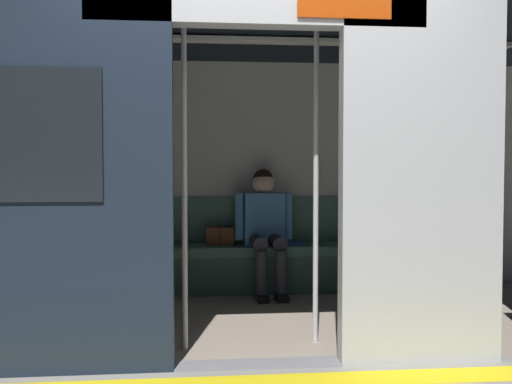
{
  "coord_description": "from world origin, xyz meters",
  "views": [
    {
      "loc": [
        0.38,
        3.64,
        1.21
      ],
      "look_at": [
        -0.11,
        -1.2,
        1.0
      ],
      "focal_mm": 42.94,
      "sensor_mm": 36.0,
      "label": 1
    }
  ],
  "objects_px": {
    "person_seated": "(265,223)",
    "book": "(297,243)",
    "grab_pole_far": "(316,181)",
    "train_car": "(233,123)",
    "bench_seat": "(234,257)",
    "grab_pole_door": "(184,181)",
    "handbag": "(220,236)"
  },
  "relations": [
    {
      "from": "grab_pole_door",
      "to": "train_car",
      "type": "bearing_deg",
      "value": -114.92
    },
    {
      "from": "train_car",
      "to": "grab_pole_door",
      "type": "xyz_separation_m",
      "value": [
        0.37,
        0.8,
        -0.44
      ]
    },
    {
      "from": "bench_seat",
      "to": "handbag",
      "type": "relative_size",
      "value": 11.79
    },
    {
      "from": "grab_pole_door",
      "to": "book",
      "type": "bearing_deg",
      "value": -120.14
    },
    {
      "from": "person_seated",
      "to": "book",
      "type": "distance_m",
      "value": 0.4
    },
    {
      "from": "bench_seat",
      "to": "grab_pole_door",
      "type": "xyz_separation_m",
      "value": [
        0.44,
        1.77,
        0.76
      ]
    },
    {
      "from": "person_seated",
      "to": "grab_pole_far",
      "type": "distance_m",
      "value": 1.71
    },
    {
      "from": "grab_pole_far",
      "to": "grab_pole_door",
      "type": "bearing_deg",
      "value": 4.97
    },
    {
      "from": "bench_seat",
      "to": "book",
      "type": "height_order",
      "value": "book"
    },
    {
      "from": "grab_pole_far",
      "to": "book",
      "type": "bearing_deg",
      "value": -95.57
    },
    {
      "from": "train_car",
      "to": "bench_seat",
      "type": "distance_m",
      "value": 1.55
    },
    {
      "from": "person_seated",
      "to": "book",
      "type": "bearing_deg",
      "value": -163.99
    },
    {
      "from": "train_car",
      "to": "handbag",
      "type": "bearing_deg",
      "value": -86.39
    },
    {
      "from": "person_seated",
      "to": "grab_pole_door",
      "type": "bearing_deg",
      "value": 67.09
    },
    {
      "from": "bench_seat",
      "to": "grab_pole_door",
      "type": "relative_size",
      "value": 1.39
    },
    {
      "from": "handbag",
      "to": "grab_pole_far",
      "type": "relative_size",
      "value": 0.12
    },
    {
      "from": "book",
      "to": "bench_seat",
      "type": "bearing_deg",
      "value": 15.47
    },
    {
      "from": "book",
      "to": "grab_pole_door",
      "type": "bearing_deg",
      "value": 71.49
    },
    {
      "from": "handbag",
      "to": "book",
      "type": "xyz_separation_m",
      "value": [
        -0.75,
        0.04,
        -0.07
      ]
    },
    {
      "from": "train_car",
      "to": "book",
      "type": "distance_m",
      "value": 1.63
    },
    {
      "from": "person_seated",
      "to": "book",
      "type": "relative_size",
      "value": 5.35
    },
    {
      "from": "person_seated",
      "to": "handbag",
      "type": "bearing_deg",
      "value": -17.75
    },
    {
      "from": "person_seated",
      "to": "handbag",
      "type": "distance_m",
      "value": 0.46
    },
    {
      "from": "train_car",
      "to": "bench_seat",
      "type": "bearing_deg",
      "value": -94.16
    },
    {
      "from": "person_seated",
      "to": "book",
      "type": "xyz_separation_m",
      "value": [
        -0.33,
        -0.09,
        -0.21
      ]
    },
    {
      "from": "grab_pole_far",
      "to": "train_car",
      "type": "bearing_deg",
      "value": -54.62
    },
    {
      "from": "book",
      "to": "grab_pole_far",
      "type": "height_order",
      "value": "grab_pole_far"
    },
    {
      "from": "train_car",
      "to": "grab_pole_door",
      "type": "distance_m",
      "value": 0.98
    },
    {
      "from": "person_seated",
      "to": "book",
      "type": "height_order",
      "value": "person_seated"
    },
    {
      "from": "grab_pole_door",
      "to": "grab_pole_far",
      "type": "xyz_separation_m",
      "value": [
        -0.88,
        -0.08,
        0.0
      ]
    },
    {
      "from": "bench_seat",
      "to": "book",
      "type": "relative_size",
      "value": 13.93
    },
    {
      "from": "bench_seat",
      "to": "grab_pole_door",
      "type": "bearing_deg",
      "value": 76.0
    }
  ]
}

